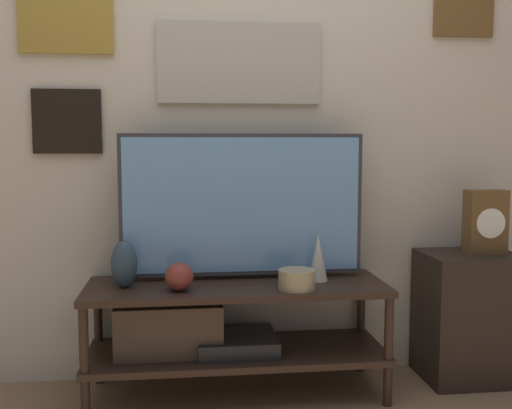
{
  "coord_description": "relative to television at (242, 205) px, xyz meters",
  "views": [
    {
      "loc": [
        -0.23,
        -2.39,
        1.15
      ],
      "look_at": [
        0.09,
        0.28,
        0.88
      ],
      "focal_mm": 42.0,
      "sensor_mm": 36.0,
      "label": 1
    }
  ],
  "objects": [
    {
      "name": "side_table",
      "position": [
        1.11,
        -0.05,
        -0.56
      ],
      "size": [
        0.46,
        0.37,
        0.63
      ],
      "color": "black",
      "rests_on": "ground_plane"
    },
    {
      "name": "wall_back",
      "position": [
        -0.04,
        0.18,
        0.49
      ],
      "size": [
        6.4,
        0.08,
        2.7
      ],
      "color": "beige",
      "rests_on": "ground_plane"
    },
    {
      "name": "media_console",
      "position": [
        -0.15,
        -0.1,
        -0.54
      ],
      "size": [
        1.36,
        0.47,
        0.52
      ],
      "color": "black",
      "rests_on": "ground_plane"
    },
    {
      "name": "vase_round_glass",
      "position": [
        -0.3,
        -0.2,
        -0.29
      ],
      "size": [
        0.12,
        0.12,
        0.12
      ],
      "color": "brown",
      "rests_on": "media_console"
    },
    {
      "name": "vase_wide_bowl",
      "position": [
        0.21,
        -0.24,
        -0.31
      ],
      "size": [
        0.16,
        0.16,
        0.09
      ],
      "color": "tan",
      "rests_on": "media_console"
    },
    {
      "name": "television",
      "position": [
        0.0,
        0.0,
        0.0
      ],
      "size": [
        1.14,
        0.05,
        0.68
      ],
      "color": "#333338",
      "rests_on": "media_console"
    },
    {
      "name": "vase_slim_bronze",
      "position": [
        0.34,
        -0.08,
        -0.24
      ],
      "size": [
        0.09,
        0.09,
        0.22
      ],
      "color": "beige",
      "rests_on": "media_console"
    },
    {
      "name": "vase_urn_stoneware",
      "position": [
        -0.54,
        -0.12,
        -0.24
      ],
      "size": [
        0.12,
        0.11,
        0.21
      ],
      "color": "#2D4251",
      "rests_on": "media_console"
    },
    {
      "name": "mantel_clock",
      "position": [
        1.17,
        -0.06,
        -0.09
      ],
      "size": [
        0.19,
        0.11,
        0.31
      ],
      "color": "brown",
      "rests_on": "side_table"
    }
  ]
}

